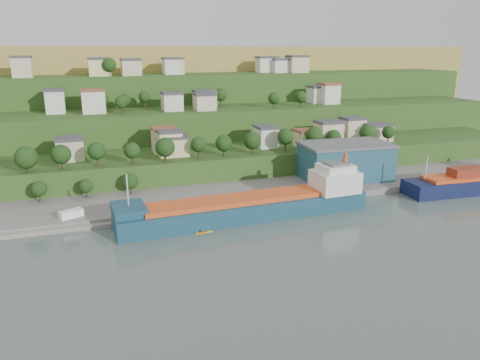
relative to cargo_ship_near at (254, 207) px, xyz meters
name	(u,v)px	position (x,y,z in m)	size (l,w,h in m)	color
ground	(273,226)	(2.44, -8.44, -3.02)	(500.00, 500.00, 0.00)	#42514A
quay	(295,191)	(22.44, 19.56, -3.02)	(220.00, 26.00, 4.00)	slate
pebble_beach	(62,222)	(-52.56, 13.56, -3.02)	(40.00, 18.00, 2.40)	slate
hillside	(166,129)	(2.46, 160.23, -2.94)	(360.00, 210.64, 96.00)	#284719
cargo_ship_near	(254,207)	(0.00, 0.00, 0.00)	(74.20, 15.49, 18.94)	navy
warehouse	(345,161)	(42.93, 22.56, 5.41)	(32.16, 20.95, 12.80)	#205160
caravan	(71,215)	(-49.82, 10.80, -0.35)	(6.31, 2.63, 2.94)	white
dinghy	(111,212)	(-38.96, 12.81, -1.46)	(3.62, 1.36, 0.72)	silver
kayak_orange	(202,232)	(-17.30, -7.05, -2.76)	(3.63, 0.76, 0.90)	orange
kayak_yellow	(207,231)	(-15.69, -6.54, -2.80)	(2.99, 1.69, 0.76)	yellow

